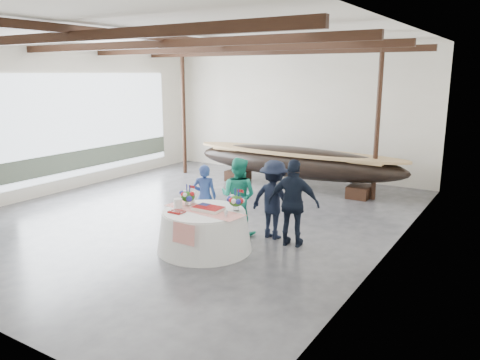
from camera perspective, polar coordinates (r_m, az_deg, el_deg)
The scene contains 14 objects.
floor at distance 12.31m, azimuth -5.59°, elevation -4.21°, with size 10.00×12.00×0.01m, color #3D3D42.
wall_back at distance 16.96m, azimuth 6.81°, elevation 8.22°, with size 10.00×0.02×4.50m, color silver.
wall_left at distance 15.42m, azimuth -20.79°, elevation 7.02°, with size 0.02×12.00×4.50m, color silver.
wall_right at distance 9.65m, azimuth 18.42°, elevation 4.12°, with size 0.02×12.00×4.50m, color silver.
ceiling at distance 11.80m, azimuth -6.09°, elevation 17.16°, with size 10.00×12.00×0.01m, color white.
pavilion_structure at distance 12.35m, azimuth -3.93°, elevation 14.70°, with size 9.80×11.76×4.50m.
open_bay at distance 16.04m, azimuth -17.72°, elevation 5.92°, with size 0.03×7.00×3.20m.
longboat_display at distance 14.95m, azimuth 6.72°, elevation 2.20°, with size 7.14×1.43×1.34m.
banquet_table at distance 9.82m, azimuth -4.37°, elevation -6.08°, with size 1.98×1.98×0.85m.
tabletop_items at distance 9.79m, azimuth -4.06°, elevation -2.63°, with size 1.88×1.04×0.40m.
guest_woman_blue at distance 11.04m, azimuth -4.33°, elevation -2.03°, with size 0.56×0.37×1.54m, color navy.
guest_woman_teal at distance 10.62m, azimuth -0.23°, elevation -1.97°, with size 0.86×0.67×1.77m, color #1E9F81.
guest_man_left at distance 10.38m, azimuth 4.15°, elevation -2.38°, with size 1.14×0.65×1.76m, color black.
guest_man_right at distance 9.91m, azimuth 6.56°, elevation -2.84°, with size 1.10×0.46×1.88m, color black.
Camera 1 is at (7.23, -9.28, 3.62)m, focal length 35.00 mm.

